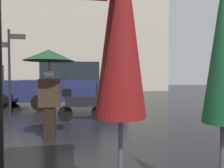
% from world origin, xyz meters
% --- Properties ---
extents(folded_patio_umbrella_near, '(0.48, 0.48, 2.45)m').
position_xyz_m(folded_patio_umbrella_near, '(1.81, -1.13, 1.61)').
color(folded_patio_umbrella_near, black).
rests_on(folded_patio_umbrella_near, ground).
extents(folded_patio_umbrella_far, '(0.51, 0.51, 2.65)m').
position_xyz_m(folded_patio_umbrella_far, '(0.78, -1.31, 1.77)').
color(folded_patio_umbrella_far, black).
rests_on(folded_patio_umbrella_far, ground).
extents(pedestrian_with_umbrella, '(1.07, 1.07, 1.97)m').
position_xyz_m(pedestrian_with_umbrella, '(-0.10, 1.83, 1.61)').
color(pedestrian_with_umbrella, black).
rests_on(pedestrian_with_umbrella, ground).
extents(parked_scooter, '(1.51, 0.32, 1.23)m').
position_xyz_m(parked_scooter, '(0.63, 3.98, 0.56)').
color(parked_scooter, black).
rests_on(parked_scooter, ground).
extents(parked_car_left, '(4.50, 1.98, 2.02)m').
position_xyz_m(parked_car_left, '(0.44, 7.13, 1.02)').
color(parked_car_left, '#1E234C').
rests_on(parked_car_left, ground).
extents(street_signpost, '(1.08, 0.08, 3.06)m').
position_xyz_m(street_signpost, '(-1.82, 5.26, 1.85)').
color(street_signpost, black).
rests_on(street_signpost, ground).
extents(building_block, '(18.73, 2.34, 16.80)m').
position_xyz_m(building_block, '(0.00, 17.72, 8.40)').
color(building_block, '#B2A893').
rests_on(building_block, ground).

